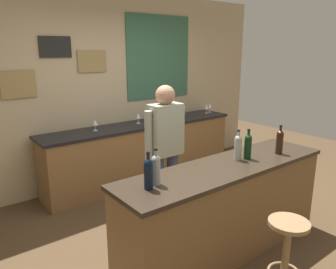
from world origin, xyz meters
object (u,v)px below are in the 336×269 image
at_px(wine_bottle_c, 238,147).
at_px(wine_glass_e, 210,106).
at_px(wine_glass_c, 147,115).
at_px(wine_bottle_d, 248,146).
at_px(wine_glass_a, 95,123).
at_px(wine_glass_d, 207,107).
at_px(bartender, 165,148).
at_px(bar_stool, 287,246).
at_px(wine_glass_b, 138,116).
at_px(wine_bottle_e, 280,141).
at_px(wine_bottle_a, 148,173).
at_px(coffee_mug, 183,113).
at_px(wine_bottle_b, 156,169).

height_order(wine_bottle_c, wine_glass_e, wine_bottle_c).
distance_m(wine_glass_c, wine_glass_e, 1.31).
xyz_separation_m(wine_bottle_d, wine_glass_a, (-0.65, 2.07, -0.05)).
distance_m(wine_glass_d, wine_glass_e, 0.11).
height_order(bartender, wine_glass_e, bartender).
bearing_deg(bar_stool, wine_glass_b, 81.41).
height_order(bartender, bar_stool, bartender).
distance_m(bar_stool, wine_bottle_e, 1.16).
bearing_deg(wine_bottle_c, wine_glass_d, 52.60).
bearing_deg(wine_bottle_a, wine_glass_a, 75.41).
xyz_separation_m(wine_bottle_c, wine_glass_b, (0.16, 2.05, -0.05)).
height_order(wine_glass_b, coffee_mug, wine_glass_b).
bearing_deg(wine_bottle_c, coffee_mug, 63.25).
bearing_deg(wine_bottle_c, wine_bottle_e, -15.34).
relative_size(wine_glass_c, wine_glass_e, 1.00).
bearing_deg(wine_bottle_b, wine_glass_d, 38.48).
bearing_deg(wine_glass_c, bartender, -116.61).
bearing_deg(wine_bottle_d, bartender, 120.76).
xyz_separation_m(wine_glass_a, coffee_mug, (1.60, 0.05, -0.06)).
distance_m(wine_bottle_a, wine_glass_d, 3.32).
height_order(wine_glass_a, wine_glass_c, same).
relative_size(bartender, wine_bottle_d, 5.29).
distance_m(wine_bottle_c, wine_bottle_e, 0.51).
bearing_deg(wine_bottle_c, wine_bottle_d, -22.71).
height_order(wine_bottle_b, wine_glass_a, wine_bottle_b).
xyz_separation_m(bartender, wine_bottle_d, (0.45, -0.76, 0.12)).
relative_size(bar_stool, wine_bottle_e, 2.22).
xyz_separation_m(wine_bottle_b, wine_bottle_e, (1.49, -0.13, 0.00)).
distance_m(wine_glass_a, coffee_mug, 1.60).
distance_m(wine_bottle_c, wine_glass_b, 2.06).
xyz_separation_m(wine_bottle_c, coffee_mug, (1.05, 2.08, -0.11)).
bearing_deg(wine_bottle_b, wine_glass_e, 37.78).
distance_m(wine_glass_b, wine_glass_e, 1.48).
bearing_deg(wine_bottle_d, bar_stool, -116.82).
relative_size(bartender, wine_glass_c, 10.45).
bearing_deg(wine_glass_b, wine_glass_d, -2.03).
bearing_deg(bartender, wine_bottle_e, -45.19).
bearing_deg(bartender, wine_glass_e, 33.56).
bearing_deg(wine_glass_d, bar_stool, -122.97).
relative_size(wine_bottle_a, wine_glass_b, 1.97).
bearing_deg(wine_bottle_e, wine_glass_a, 115.78).
distance_m(bar_stool, wine_glass_a, 2.87).
xyz_separation_m(bar_stool, wine_glass_b, (0.43, 2.82, 0.55)).
bearing_deg(wine_glass_e, bar_stool, -124.15).
bearing_deg(wine_glass_d, wine_glass_c, 177.23).
bearing_deg(wine_glass_a, wine_glass_d, -0.75).
height_order(wine_bottle_d, wine_glass_e, wine_bottle_d).
xyz_separation_m(wine_glass_c, coffee_mug, (0.72, 0.02, -0.06)).
xyz_separation_m(wine_bottle_a, wine_bottle_c, (1.09, 0.04, 0.00)).
bearing_deg(bar_stool, wine_glass_a, 95.72).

